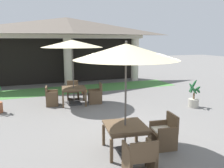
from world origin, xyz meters
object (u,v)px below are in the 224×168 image
at_px(patio_umbrella_near_foreground, 126,52).
at_px(patio_chair_mid_left_north, 73,91).
at_px(patio_table_near_foreground, 125,128).
at_px(patio_chair_mid_left_east, 96,94).
at_px(patio_chair_near_foreground_south, 140,156).
at_px(patio_table_mid_left, 74,90).
at_px(potted_palm_right_edge, 194,99).
at_px(patio_umbrella_mid_left, 72,44).
at_px(patio_chair_near_foreground_east, 165,132).
at_px(terracotta_urn, 84,91).
at_px(patio_chair_mid_left_west, 51,96).

bearing_deg(patio_umbrella_near_foreground, patio_chair_mid_left_north, 91.19).
relative_size(patio_table_near_foreground, patio_chair_mid_left_east, 1.25).
distance_m(patio_umbrella_near_foreground, patio_chair_near_foreground_south, 2.36).
distance_m(patio_umbrella_near_foreground, patio_table_mid_left, 5.20).
bearing_deg(patio_chair_near_foreground_south, potted_palm_right_edge, 46.90).
height_order(patio_chair_near_foreground_south, potted_palm_right_edge, potted_palm_right_edge).
relative_size(patio_chair_near_foreground_south, patio_chair_mid_left_north, 0.97).
bearing_deg(patio_chair_near_foreground_south, patio_umbrella_mid_left, 99.19).
bearing_deg(patio_table_mid_left, patio_chair_near_foreground_south, -88.78).
bearing_deg(patio_table_near_foreground, patio_chair_mid_left_east, 81.66).
distance_m(patio_chair_near_foreground_east, patio_chair_mid_left_east, 4.86).
xyz_separation_m(patio_umbrella_mid_left, terracotta_urn, (0.88, 1.64, -2.43)).
bearing_deg(patio_chair_near_foreground_east, patio_umbrella_mid_left, 23.07).
xyz_separation_m(patio_chair_mid_left_west, patio_chair_mid_left_east, (1.92, -0.31, -0.01)).
height_order(patio_table_near_foreground, patio_chair_mid_left_north, patio_chair_mid_left_north).
distance_m(patio_umbrella_near_foreground, potted_palm_right_edge, 5.49).
xyz_separation_m(patio_table_mid_left, patio_umbrella_mid_left, (-0.00, 0.00, 1.95)).
height_order(patio_chair_mid_left_west, patio_chair_mid_left_north, patio_chair_mid_left_north).
height_order(patio_table_near_foreground, patio_chair_near_foreground_east, patio_chair_near_foreground_east).
bearing_deg(patio_chair_mid_left_east, terracotta_urn, 11.69).
bearing_deg(patio_chair_near_foreground_east, patio_chair_mid_left_west, 32.05).
bearing_deg(patio_chair_mid_left_north, patio_umbrella_mid_left, 90.00).
relative_size(patio_table_near_foreground, patio_chair_mid_left_west, 1.34).
xyz_separation_m(patio_table_near_foreground, patio_chair_near_foreground_east, (1.07, -0.15, -0.20)).
height_order(patio_chair_near_foreground_east, terracotta_urn, patio_chair_near_foreground_east).
relative_size(patio_chair_near_foreground_east, patio_chair_near_foreground_south, 1.07).
bearing_deg(patio_table_near_foreground, patio_table_mid_left, 93.25).
relative_size(patio_umbrella_mid_left, patio_chair_mid_left_north, 3.33).
height_order(patio_chair_near_foreground_south, patio_chair_mid_left_north, patio_chair_mid_left_north).
distance_m(patio_table_near_foreground, terracotta_urn, 6.53).
distance_m(patio_umbrella_near_foreground, patio_chair_mid_left_east, 5.19).
distance_m(patio_chair_mid_left_north, potted_palm_right_edge, 5.52).
relative_size(patio_chair_mid_left_west, patio_chair_mid_left_north, 0.98).
bearing_deg(patio_umbrella_mid_left, terracotta_urn, 61.67).
height_order(patio_table_mid_left, potted_palm_right_edge, potted_palm_right_edge).
distance_m(patio_chair_near_foreground_east, patio_table_mid_left, 5.18).
bearing_deg(patio_table_mid_left, patio_umbrella_mid_left, 97.13).
relative_size(potted_palm_right_edge, terracotta_urn, 2.65).
relative_size(patio_table_near_foreground, patio_table_mid_left, 0.97).
height_order(patio_chair_near_foreground_east, patio_chair_mid_left_north, patio_chair_near_foreground_east).
xyz_separation_m(patio_table_near_foreground, terracotta_urn, (0.61, 6.48, -0.43)).
distance_m(patio_chair_near_foreground_east, patio_chair_mid_left_west, 5.64).
height_order(patio_table_mid_left, patio_chair_mid_left_east, patio_chair_mid_left_east).
relative_size(patio_umbrella_near_foreground, potted_palm_right_edge, 2.39).
relative_size(patio_chair_mid_left_west, patio_chair_mid_left_east, 0.93).
relative_size(patio_chair_near_foreground_east, patio_chair_mid_left_west, 1.06).
bearing_deg(patio_umbrella_mid_left, patio_chair_mid_left_east, -9.16).
bearing_deg(potted_palm_right_edge, terracotta_urn, 133.55).
bearing_deg(patio_table_mid_left, patio_chair_mid_left_east, -9.16).
xyz_separation_m(patio_table_near_foreground, potted_palm_right_edge, (4.34, 2.56, -0.27)).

